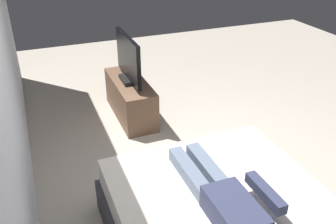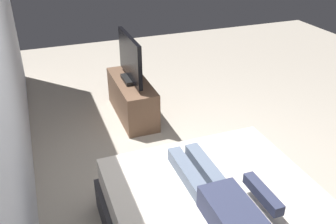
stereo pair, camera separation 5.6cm
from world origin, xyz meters
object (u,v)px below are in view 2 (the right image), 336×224
at_px(tv, 130,60).
at_px(person, 224,202).
at_px(remote, 260,183).
at_px(tv_stand, 132,98).

bearing_deg(tv, person, 179.35).
relative_size(remote, tv, 0.17).
bearing_deg(remote, tv_stand, 9.06).
distance_m(person, tv, 2.52).
bearing_deg(remote, person, 110.47).
relative_size(person, tv_stand, 1.15).
bearing_deg(person, tv, -0.65).
xyz_separation_m(person, remote, (0.15, -0.40, -0.07)).
bearing_deg(tv, remote, -170.94).
height_order(person, tv, tv).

